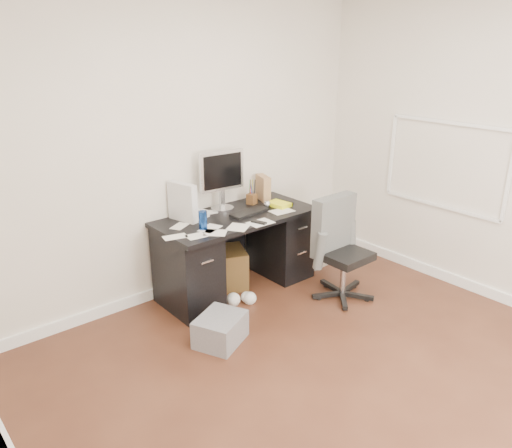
{
  "coord_description": "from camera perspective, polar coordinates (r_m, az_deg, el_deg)",
  "views": [
    {
      "loc": [
        -2.33,
        -1.78,
        2.27
      ],
      "look_at": [
        0.16,
        1.2,
        0.82
      ],
      "focal_mm": 35.0,
      "sensor_mm": 36.0,
      "label": 1
    }
  ],
  "objects": [
    {
      "name": "ground",
      "position": [
        3.71,
        10.59,
        -17.7
      ],
      "size": [
        4.0,
        4.0,
        0.0
      ],
      "primitive_type": "plane",
      "color": "#432115",
      "rests_on": "ground"
    },
    {
      "name": "room_shell",
      "position": [
        3.04,
        12.59,
        8.34
      ],
      "size": [
        4.02,
        4.02,
        2.71
      ],
      "color": "silver",
      "rests_on": "ground"
    },
    {
      "name": "desk",
      "position": [
        4.71,
        -2.19,
        -2.97
      ],
      "size": [
        1.5,
        0.7,
        0.75
      ],
      "color": "black",
      "rests_on": "ground"
    },
    {
      "name": "loose_papers",
      "position": [
        4.43,
        -3.88,
        0.34
      ],
      "size": [
        1.1,
        0.6,
        0.0
      ],
      "primitive_type": null,
      "color": "white",
      "rests_on": "desk"
    },
    {
      "name": "lcd_monitor",
      "position": [
        4.65,
        -3.95,
        5.0
      ],
      "size": [
        0.47,
        0.3,
        0.57
      ],
      "primitive_type": null,
      "rotation": [
        0.0,
        0.0,
        -0.08
      ],
      "color": "silver",
      "rests_on": "desk"
    },
    {
      "name": "keyboard",
      "position": [
        4.61,
        -0.79,
        1.34
      ],
      "size": [
        0.4,
        0.17,
        0.02
      ],
      "primitive_type": "cube",
      "rotation": [
        0.0,
        0.0,
        0.11
      ],
      "color": "black",
      "rests_on": "desk"
    },
    {
      "name": "computer_mouse",
      "position": [
        4.78,
        1.28,
        2.3
      ],
      "size": [
        0.08,
        0.08,
        0.07
      ],
      "primitive_type": "sphere",
      "rotation": [
        0.0,
        0.0,
        0.17
      ],
      "color": "silver",
      "rests_on": "desk"
    },
    {
      "name": "travel_mug",
      "position": [
        4.23,
        -6.09,
        0.43
      ],
      "size": [
        0.08,
        0.08,
        0.16
      ],
      "primitive_type": "cylinder",
      "rotation": [
        0.0,
        0.0,
        0.16
      ],
      "color": "#163F99",
      "rests_on": "desk"
    },
    {
      "name": "white_binder",
      "position": [
        4.43,
        -8.4,
        2.51
      ],
      "size": [
        0.2,
        0.32,
        0.34
      ],
      "primitive_type": "cube",
      "rotation": [
        0.0,
        0.0,
        0.24
      ],
      "color": "silver",
      "rests_on": "desk"
    },
    {
      "name": "magazine_file",
      "position": [
        4.99,
        0.83,
        4.16
      ],
      "size": [
        0.16,
        0.23,
        0.25
      ],
      "primitive_type": "cube",
      "rotation": [
        0.0,
        0.0,
        -0.31
      ],
      "color": "#9C724B",
      "rests_on": "desk"
    },
    {
      "name": "pen_cup",
      "position": [
        4.86,
        -0.49,
        3.68
      ],
      "size": [
        0.13,
        0.13,
        0.24
      ],
      "primitive_type": null,
      "rotation": [
        0.0,
        0.0,
        0.32
      ],
      "color": "brown",
      "rests_on": "desk"
    },
    {
      "name": "yellow_book",
      "position": [
        4.83,
        2.69,
        2.29
      ],
      "size": [
        0.19,
        0.23,
        0.04
      ],
      "primitive_type": "cube",
      "rotation": [
        0.0,
        0.0,
        0.11
      ],
      "color": "#FAFE1B",
      "rests_on": "desk"
    },
    {
      "name": "paper_remote",
      "position": [
        4.38,
        0.51,
        0.25
      ],
      "size": [
        0.23,
        0.18,
        0.02
      ],
      "primitive_type": null,
      "rotation": [
        0.0,
        0.0,
        -0.03
      ],
      "color": "white",
      "rests_on": "desk"
    },
    {
      "name": "office_chair",
      "position": [
        4.59,
        10.13,
        -2.95
      ],
      "size": [
        0.54,
        0.54,
        0.95
      ],
      "primitive_type": null,
      "rotation": [
        0.0,
        0.0,
        0.01
      ],
      "color": "#565956",
      "rests_on": "ground"
    },
    {
      "name": "pc_tower",
      "position": [
        5.37,
        5.49,
        -1.68
      ],
      "size": [
        0.27,
        0.53,
        0.52
      ],
      "primitive_type": "cube",
      "rotation": [
        0.0,
        0.0,
        0.07
      ],
      "color": "#B4AFA3",
      "rests_on": "ground"
    },
    {
      "name": "shopping_bag",
      "position": [
        5.82,
        9.03,
        -0.71
      ],
      "size": [
        0.31,
        0.23,
        0.4
      ],
      "primitive_type": "cube",
      "rotation": [
        0.0,
        0.0,
        0.07
      ],
      "color": "white",
      "rests_on": "ground"
    },
    {
      "name": "wicker_basket",
      "position": [
        4.85,
        -3.5,
        -5.05
      ],
      "size": [
        0.49,
        0.49,
        0.37
      ],
      "primitive_type": "cube",
      "rotation": [
        0.0,
        0.0,
        -0.42
      ],
      "color": "#4C3316",
      "rests_on": "ground"
    },
    {
      "name": "desk_printer",
      "position": [
        4.04,
        -4.09,
        -11.91
      ],
      "size": [
        0.48,
        0.45,
        0.23
      ],
      "primitive_type": "cube",
      "rotation": [
        0.0,
        0.0,
        0.43
      ],
      "color": "slate",
      "rests_on": "ground"
    }
  ]
}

